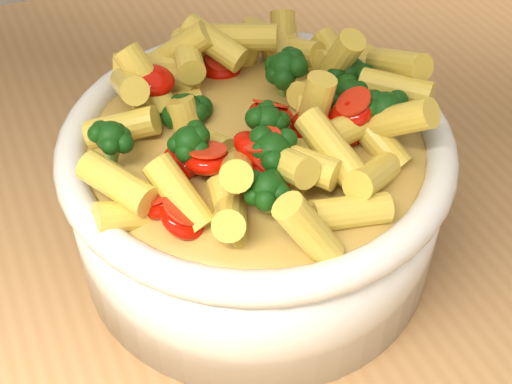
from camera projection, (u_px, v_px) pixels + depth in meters
name	position (u px, v px, depth m)	size (l,w,h in m)	color
table	(294.00, 292.00, 0.61)	(1.20, 0.80, 0.90)	#A67647
serving_bowl	(256.00, 191.00, 0.48)	(0.25, 0.25, 0.11)	silver
pasta_salad	(256.00, 111.00, 0.43)	(0.20, 0.20, 0.04)	#EED64B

